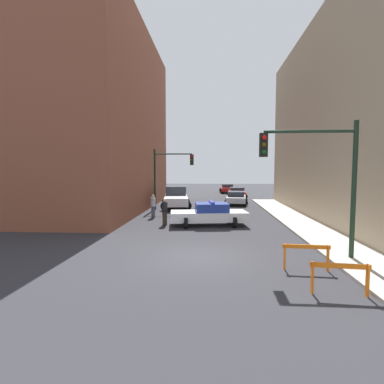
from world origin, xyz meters
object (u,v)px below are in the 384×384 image
Objects in this scene: pedestrian_corner at (153,206)px; parked_car_far at (227,188)px; parked_car_near at (236,198)px; barrier_mid at (306,253)px; barrier_front at (340,273)px; parked_car_mid at (237,192)px; white_truck at (176,198)px; police_car at (209,214)px; traffic_light_far at (167,170)px; traffic_light_near at (323,168)px; pedestrian_crossing at (165,211)px.

parked_car_far is at bearing -4.31° from pedestrian_corner.
parked_car_near is 2.79× the size of barrier_mid.
barrier_front and barrier_mid have the same top height.
parked_car_mid reaches higher than barrier_front.
white_truck is 1.30× the size of parked_car_far.
barrier_mid is at bearing -81.65° from parked_car_near.
parked_car_far is at bearing 91.82° from barrier_mid.
police_car reaches higher than parked_car_mid.
traffic_light_far is at bearing 113.33° from barrier_front.
traffic_light_near is 18.38m from parked_car_near.
traffic_light_near is at bearing 79.26° from barrier_front.
parked_car_mid reaches higher than barrier_mid.
pedestrian_corner reaches higher than parked_car_far.
traffic_light_far is 5.02m from pedestrian_corner.
white_truck reaches higher than police_car.
traffic_light_near is at bearing -59.94° from traffic_light_far.
traffic_light_near reaches higher than traffic_light_far.
white_truck is at bearing 111.64° from barrier_mid.
parked_car_near is at bearing 92.64° from barrier_mid.
pedestrian_crossing is at bearing -108.43° from parked_car_mid.
parked_car_near is (6.22, 4.19, -2.72)m from traffic_light_far.
barrier_mid is (0.27, -26.04, -0.06)m from parked_car_mid.
traffic_light_near reaches higher than parked_car_far.
pedestrian_corner is 13.18m from barrier_mid.
traffic_light_far is 1.17× the size of parked_car_near.
traffic_light_near is at bearing -145.43° from pedestrian_crossing.
barrier_front is at bearing -88.98° from parked_car_mid.
parked_car_mid is 18.98m from pedestrian_crossing.
barrier_front is (6.85, -18.57, -0.29)m from white_truck.
traffic_light_far reaches higher than pedestrian_corner.
parked_car_near is at bearing 93.17° from barrier_front.
parked_car_near is 2.69× the size of pedestrian_corner.
pedestrian_crossing is at bearing 127.83° from barrier_mid.
pedestrian_crossing is at bearing -144.00° from pedestrian_corner.
traffic_light_near is at bearing -78.58° from parked_car_near.
police_car reaches higher than barrier_mid.
pedestrian_crossing is (-5.96, -18.02, 0.19)m from parked_car_mid.
white_truck is 17.78m from barrier_mid.
parked_car_mid is 2.59× the size of pedestrian_crossing.
white_truck is at bearing 110.24° from barrier_front.
barrier_front is at bearing -167.09° from police_car.
police_car is 3.06× the size of barrier_front.
parked_car_far is at bearing 65.21° from white_truck.
parked_car_far is at bearing 72.09° from traffic_light_far.
parked_car_near is at bearing -20.00° from police_car.
parked_car_mid is 2.59× the size of pedestrian_corner.
parked_car_mid is at bearing -84.82° from parked_car_far.
parked_car_near reaches higher than barrier_front.
pedestrian_corner is at bearing -122.22° from parked_car_near.
parked_car_far is at bearing 96.44° from parked_car_near.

